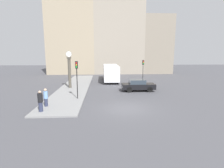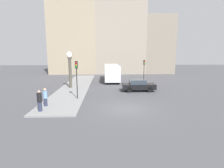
# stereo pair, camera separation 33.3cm
# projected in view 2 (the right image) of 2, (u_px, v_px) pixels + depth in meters

# --- Properties ---
(ground_plane) EXTENTS (120.00, 120.00, 0.00)m
(ground_plane) POSITION_uv_depth(u_px,v_px,m) (125.00, 108.00, 15.66)
(ground_plane) COLOR #47474C
(sidewalk_corner) EXTENTS (3.98, 25.00, 0.13)m
(sidewalk_corner) POSITION_uv_depth(u_px,v_px,m) (76.00, 86.00, 25.74)
(sidewalk_corner) COLOR gray
(sidewalk_corner) RESTS_ON ground_plane
(building_row) EXTENTS (29.73, 5.00, 18.46)m
(building_row) POSITION_uv_depth(u_px,v_px,m) (110.00, 38.00, 41.91)
(building_row) COLOR gray
(building_row) RESTS_ON ground_plane
(sedan_car) EXTENTS (4.25, 1.75, 1.52)m
(sedan_car) POSITION_uv_depth(u_px,v_px,m) (138.00, 85.00, 22.75)
(sedan_car) COLOR black
(sedan_car) RESTS_ON ground_plane
(bus_distant) EXTENTS (2.52, 8.46, 2.81)m
(bus_distant) POSITION_uv_depth(u_px,v_px,m) (112.00, 72.00, 31.13)
(bus_distant) COLOR silver
(bus_distant) RESTS_ON ground_plane
(traffic_light_near) EXTENTS (0.26, 0.24, 3.95)m
(traffic_light_near) POSITION_uv_depth(u_px,v_px,m) (77.00, 72.00, 18.19)
(traffic_light_near) COLOR black
(traffic_light_near) RESTS_ON sidewalk_corner
(traffic_light_far) EXTENTS (0.26, 0.24, 3.80)m
(traffic_light_far) POSITION_uv_depth(u_px,v_px,m) (144.00, 67.00, 28.81)
(traffic_light_far) COLOR black
(traffic_light_far) RESTS_ON ground_plane
(street_clock) EXTENTS (0.81, 0.51, 5.05)m
(street_clock) POSITION_uv_depth(u_px,v_px,m) (70.00, 71.00, 24.11)
(street_clock) COLOR #4C473D
(street_clock) RESTS_ON sidewalk_corner
(pedestrian_black_jacket) EXTENTS (0.40, 0.40, 1.76)m
(pedestrian_black_jacket) POSITION_uv_depth(u_px,v_px,m) (40.00, 101.00, 14.41)
(pedestrian_black_jacket) COLOR #2D334C
(pedestrian_black_jacket) RESTS_ON sidewalk_corner
(pedestrian_blue_stripe) EXTENTS (0.36, 0.36, 1.64)m
(pedestrian_blue_stripe) POSITION_uv_depth(u_px,v_px,m) (45.00, 97.00, 15.85)
(pedestrian_blue_stripe) COLOR #2D334C
(pedestrian_blue_stripe) RESTS_ON sidewalk_corner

